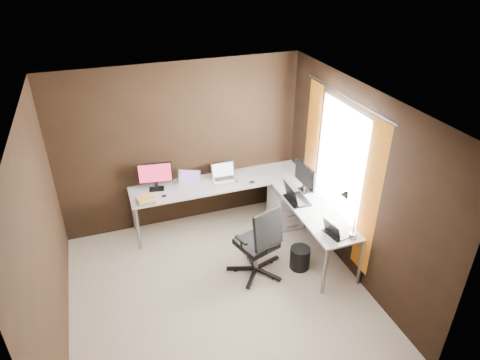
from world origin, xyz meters
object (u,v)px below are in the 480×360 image
monitor_left (155,175)px  book_stack (146,200)px  desk_lamp (349,209)px  wastebasket (300,258)px  office_chair (258,254)px  laptop_black_big (295,198)px  drawer_pedestal (285,206)px  laptop_silver (224,176)px  laptop_black_small (334,232)px  laptop_white (189,183)px  monitor_right (305,176)px

monitor_left → book_stack: monitor_left is taller
desk_lamp → wastebasket: (-0.36, 0.41, -0.97)m
office_chair → laptop_black_big: bearing=13.5°
book_stack → wastebasket: book_stack is taller
book_stack → wastebasket: 2.26m
desk_lamp → monitor_left: bearing=120.7°
monitor_left → desk_lamp: size_ratio=0.78×
drawer_pedestal → laptop_silver: laptop_silver is taller
laptop_black_big → wastebasket: bearing=165.9°
book_stack → drawer_pedestal: bearing=-4.1°
book_stack → laptop_black_small: bearing=-36.1°
office_chair → laptop_black_small: bearing=-45.3°
desk_lamp → drawer_pedestal: bearing=78.8°
monitor_left → laptop_white: 0.51m
monitor_right → laptop_black_small: (-0.12, -1.06, -0.20)m
monitor_left → book_stack: 0.42m
laptop_white → office_chair: office_chair is taller
laptop_silver → wastebasket: bearing=-65.2°
laptop_white → laptop_silver: size_ratio=1.06×
laptop_black_small → monitor_right: bearing=-16.9°
book_stack → office_chair: 1.72m
laptop_silver → book_stack: (-1.22, -0.26, -0.02)m
monitor_left → laptop_silver: bearing=5.7°
monitor_left → wastebasket: bearing=-33.9°
monitor_right → laptop_black_small: 1.09m
drawer_pedestal → book_stack: 2.14m
book_stack → desk_lamp: bearing=-35.9°
monitor_right → laptop_white: monitor_right is taller
laptop_white → desk_lamp: bearing=-25.6°
laptop_black_big → book_stack: bearing=71.7°
laptop_black_big → wastebasket: 0.82m
drawer_pedestal → office_chair: 1.25m
laptop_silver → laptop_black_big: (0.74, -0.92, 0.00)m
laptop_silver → book_stack: bearing=-166.3°
drawer_pedestal → laptop_black_small: laptop_black_small is taller
drawer_pedestal → book_stack: size_ratio=2.26×
laptop_black_small → office_chair: (-0.83, 0.44, -0.47)m
laptop_white → desk_lamp: size_ratio=0.64×
laptop_black_small → wastebasket: 0.75m
book_stack → desk_lamp: 2.73m
laptop_black_small → book_stack: size_ratio=1.23×
laptop_black_big → laptop_black_small: size_ratio=1.20×
laptop_black_big → book_stack: (-1.96, 0.66, -0.02)m
monitor_left → laptop_white: monitor_left is taller
drawer_pedestal → laptop_white: bearing=164.6°
book_stack → desk_lamp: (2.19, -1.59, 0.35)m
monitor_left → office_chair: 1.86m
laptop_white → book_stack: laptop_white is taller
laptop_black_big → desk_lamp: bearing=-165.7°
monitor_left → laptop_black_big: (1.76, -0.96, -0.18)m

